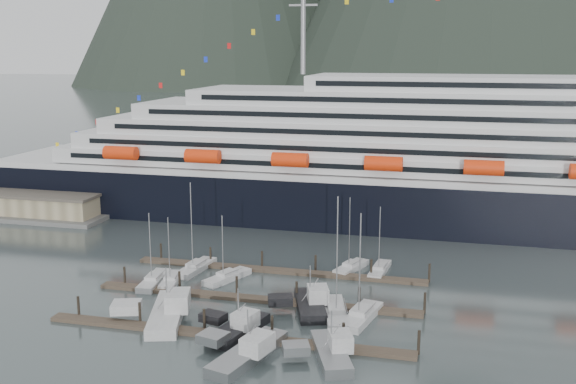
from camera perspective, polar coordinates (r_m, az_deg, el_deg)
name	(u,v)px	position (r m, az deg, el deg)	size (l,w,h in m)	color
ground	(283,311)	(94.23, -0.47, -10.07)	(1600.00, 1600.00, 0.00)	#475453
cruise_ship	(497,168)	(141.53, 17.24, 1.94)	(210.00, 30.40, 50.30)	black
warehouse	(18,202)	(161.19, -21.91, -0.76)	(46.00, 20.00, 5.80)	#595956
dock_near	(224,335)	(86.72, -5.40, -11.92)	(48.18, 2.28, 3.20)	#4A3B2F
dock_mid	(255,298)	(98.11, -2.82, -8.98)	(48.18, 2.28, 3.20)	#4A3B2F
dock_far	(278,270)	(109.86, -0.82, -6.64)	(48.18, 2.28, 3.20)	#4A3B2F
sailboat_a	(171,281)	(106.30, -9.85, -7.42)	(3.79, 8.27, 11.07)	#B3B3B3
sailboat_b	(154,281)	(106.69, -11.29, -7.40)	(3.51, 9.76, 11.84)	#B3B3B3
sailboat_c	(227,278)	(106.59, -5.17, -7.23)	(5.74, 9.33, 11.00)	#B3B3B3
sailboat_d	(335,313)	(92.68, 4.04, -10.19)	(5.58, 11.79, 17.33)	#B3B3B3
sailboat_e	(196,268)	(111.50, -7.80, -6.40)	(3.81, 10.18, 15.30)	#B3B3B3
sailboat_f	(351,268)	(111.28, 5.37, -6.39)	(4.96, 8.60, 12.73)	#B3B3B3
sailboat_g	(380,270)	(110.71, 7.76, -6.56)	(2.93, 9.10, 11.44)	#B3B3B3
sailboat_h	(361,317)	(91.82, 6.21, -10.45)	(4.87, 10.36, 15.40)	#B3B3B3
trawler_a	(166,312)	(92.87, -10.28, -9.96)	(11.40, 14.81, 7.89)	#B3B3B3
trawler_b	(238,327)	(87.24, -4.28, -11.35)	(8.47, 10.74, 6.62)	black
trawler_c	(247,351)	(80.81, -3.49, -13.32)	(10.08, 13.54, 6.68)	gray
trawler_d	(330,351)	(80.84, 3.58, -13.32)	(9.21, 11.36, 6.47)	gray
trawler_e	(309,304)	(94.39, 1.80, -9.45)	(9.28, 11.42, 7.05)	black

